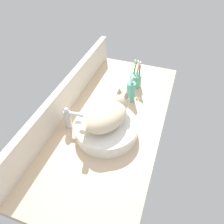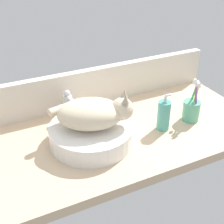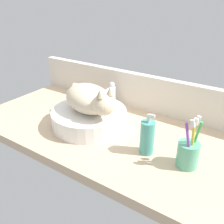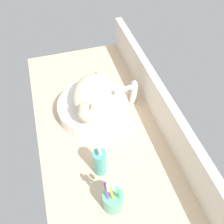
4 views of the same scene
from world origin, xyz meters
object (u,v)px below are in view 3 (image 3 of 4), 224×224
Objects in this scene: cat at (90,99)px; faucet at (111,95)px; sink_basin at (89,117)px; toothbrush_cup at (188,153)px; soap_dispenser at (147,137)px.

cat is 2.22× the size of faucet.
cat is at bearing -18.27° from sink_basin.
sink_basin is at bearing 175.20° from toothbrush_cup.
sink_basin is 30.80cm from soap_dispenser.
faucet is at bearing 153.56° from toothbrush_cup.
cat reaches higher than soap_dispenser.
soap_dispenser reaches higher than sink_basin.
faucet is 52.79cm from toothbrush_cup.
sink_basin is 1.08× the size of cat.
faucet is (-1.95, 19.68, 3.62)cm from sink_basin.
cat is at bearing 175.61° from toothbrush_cup.
soap_dispenser reaches higher than faucet.
faucet is at bearing 99.18° from cat.
cat is 1.88× the size of soap_dispenser.
sink_basin is at bearing -84.35° from faucet.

